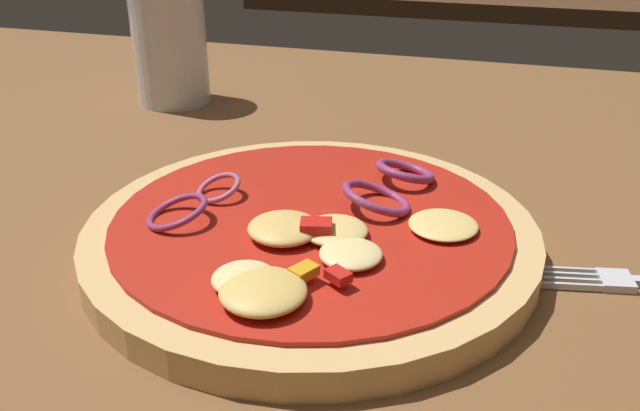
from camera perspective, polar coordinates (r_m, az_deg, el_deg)
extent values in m
cube|color=brown|center=(0.40, 3.03, -7.98)|extent=(1.48, 1.03, 0.03)
cylinder|color=tan|center=(0.41, -0.78, -2.54)|extent=(0.27, 0.27, 0.02)
cylinder|color=red|center=(0.41, -0.79, -1.26)|extent=(0.24, 0.24, 0.00)
ellipsoid|color=#E5BC60|center=(0.33, -4.81, -7.21)|extent=(0.04, 0.04, 0.01)
ellipsoid|color=#EFCC72|center=(0.39, 1.28, -2.09)|extent=(0.04, 0.04, 0.01)
ellipsoid|color=#E5BC60|center=(0.39, -3.15, -2.02)|extent=(0.04, 0.04, 0.01)
ellipsoid|color=#F4DB8E|center=(0.36, 2.87, -4.13)|extent=(0.03, 0.03, 0.01)
ellipsoid|color=#F4DB8E|center=(0.34, -6.39, -6.14)|extent=(0.03, 0.03, 0.01)
ellipsoid|color=#EFCC72|center=(0.40, 10.35, -1.60)|extent=(0.04, 0.04, 0.01)
torus|color=#93386B|center=(0.41, -12.23, -0.78)|extent=(0.05, 0.05, 0.02)
torus|color=#B25984|center=(0.44, -8.55, 1.48)|extent=(0.04, 0.04, 0.01)
torus|color=#93386B|center=(0.46, 7.19, 2.88)|extent=(0.06, 0.06, 0.02)
torus|color=#93386B|center=(0.42, 4.18, 0.71)|extent=(0.06, 0.06, 0.02)
cube|color=red|center=(0.38, -0.32, -1.80)|extent=(0.02, 0.02, 0.01)
cube|color=red|center=(0.34, 2.32, -6.03)|extent=(0.02, 0.01, 0.01)
cube|color=orange|center=(0.34, -1.37, -5.58)|extent=(0.02, 0.02, 0.01)
cube|color=silver|center=(0.42, 23.64, -5.83)|extent=(0.02, 0.02, 0.01)
cube|color=silver|center=(0.42, 19.78, -5.17)|extent=(0.04, 0.01, 0.00)
cube|color=silver|center=(0.41, 19.94, -5.58)|extent=(0.04, 0.01, 0.00)
cube|color=silver|center=(0.41, 20.11, -5.99)|extent=(0.04, 0.01, 0.00)
cube|color=silver|center=(0.40, 20.28, -6.42)|extent=(0.04, 0.01, 0.00)
cylinder|color=silver|center=(0.69, -12.52, 12.87)|extent=(0.07, 0.07, 0.11)
cylinder|color=#C67214|center=(0.69, -12.40, 11.68)|extent=(0.06, 0.06, 0.08)
cylinder|color=white|center=(0.68, -12.78, 15.42)|extent=(0.06, 0.06, 0.01)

